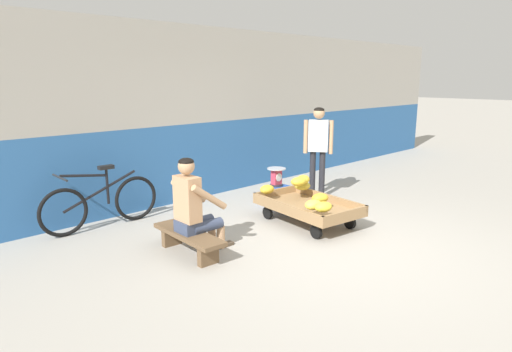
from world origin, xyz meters
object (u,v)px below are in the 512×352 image
at_px(bicycle_near_left, 101,203).
at_px(customer_adult, 318,142).
at_px(shopping_bag, 300,198).
at_px(weighing_scale, 276,177).
at_px(vendor_seated, 194,206).
at_px(plastic_crate, 276,195).
at_px(banana_cart, 308,207).
at_px(low_bench, 189,238).

xyz_separation_m(bicycle_near_left, customer_adult, (3.36, -1.05, 0.60)).
xyz_separation_m(bicycle_near_left, shopping_bag, (2.78, -1.17, -0.23)).
relative_size(weighing_scale, bicycle_near_left, 0.18).
relative_size(vendor_seated, shopping_bag, 4.75).
relative_size(plastic_crate, shopping_bag, 1.50).
xyz_separation_m(vendor_seated, weighing_scale, (2.18, 0.74, -0.11)).
height_order(banana_cart, bicycle_near_left, bicycle_near_left).
xyz_separation_m(low_bench, vendor_seated, (0.09, -0.00, 0.37)).
distance_m(banana_cart, shopping_bag, 0.94).
bearing_deg(customer_adult, low_bench, -170.02).
height_order(low_bench, shopping_bag, low_bench).
height_order(banana_cart, vendor_seated, vendor_seated).
xyz_separation_m(vendor_seated, plastic_crate, (2.18, 0.74, -0.42)).
bearing_deg(bicycle_near_left, low_bench, -79.69).
bearing_deg(shopping_bag, weighing_scale, 125.31).
height_order(weighing_scale, customer_adult, customer_adult).
bearing_deg(weighing_scale, bicycle_near_left, 161.43).
xyz_separation_m(low_bench, weighing_scale, (2.27, 0.74, 0.25)).
bearing_deg(vendor_seated, shopping_bag, 10.09).
xyz_separation_m(banana_cart, low_bench, (-1.85, 0.25, -0.04)).
bearing_deg(banana_cart, vendor_seated, 171.88).
height_order(weighing_scale, shopping_bag, weighing_scale).
height_order(banana_cart, low_bench, banana_cart).
bearing_deg(customer_adult, vendor_seated, -169.69).
relative_size(vendor_seated, weighing_scale, 3.80).
distance_m(vendor_seated, weighing_scale, 2.30).
distance_m(vendor_seated, shopping_bag, 2.48).
height_order(low_bench, bicycle_near_left, bicycle_near_left).
relative_size(banana_cart, weighing_scale, 5.14).
relative_size(low_bench, shopping_bag, 4.64).
bearing_deg(bicycle_near_left, shopping_bag, -22.85).
bearing_deg(shopping_bag, plastic_crate, 125.21).
xyz_separation_m(plastic_crate, bicycle_near_left, (-2.56, 0.86, 0.20)).
distance_m(weighing_scale, shopping_bag, 0.51).
distance_m(low_bench, bicycle_near_left, 1.63).
relative_size(low_bench, vendor_seated, 0.98).
bearing_deg(banana_cart, low_bench, 172.20).
xyz_separation_m(low_bench, bicycle_near_left, (-0.29, 1.59, 0.15)).
distance_m(low_bench, shopping_bag, 2.52).
xyz_separation_m(weighing_scale, customer_adult, (0.80, -0.20, 0.50)).
bearing_deg(shopping_bag, low_bench, -170.31).
relative_size(plastic_crate, customer_adult, 0.24).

